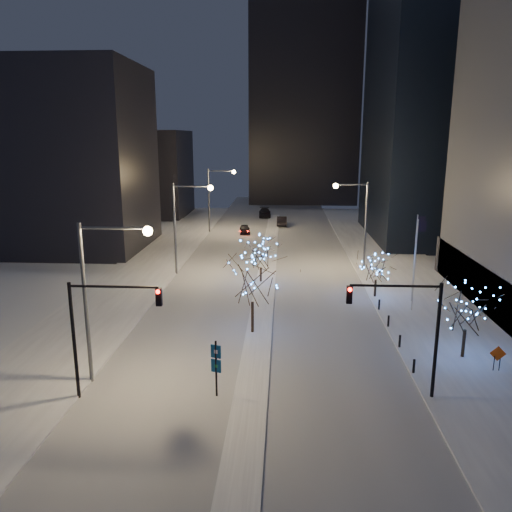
# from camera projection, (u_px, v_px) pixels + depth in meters

# --- Properties ---
(ground) EXTENTS (160.00, 160.00, 0.00)m
(ground) POSITION_uv_depth(u_px,v_px,m) (250.00, 402.00, 28.54)
(ground) COLOR white
(ground) RESTS_ON ground
(road) EXTENTS (20.00, 130.00, 0.02)m
(road) POSITION_uv_depth(u_px,v_px,m) (269.00, 258.00, 62.53)
(road) COLOR #B3B7C3
(road) RESTS_ON ground
(median) EXTENTS (2.00, 80.00, 0.15)m
(median) POSITION_uv_depth(u_px,v_px,m) (267.00, 268.00, 57.66)
(median) COLOR white
(median) RESTS_ON ground
(east_sidewalk) EXTENTS (10.00, 90.00, 0.15)m
(east_sidewalk) POSITION_uv_depth(u_px,v_px,m) (422.00, 297.00, 47.13)
(east_sidewalk) COLOR white
(east_sidewalk) RESTS_ON ground
(west_sidewalk) EXTENTS (8.00, 90.00, 0.15)m
(west_sidewalk) POSITION_uv_depth(u_px,v_px,m) (121.00, 292.00, 48.70)
(west_sidewalk) COLOR white
(west_sidewalk) RESTS_ON ground
(filler_west_near) EXTENTS (22.00, 18.00, 24.00)m
(filler_west_near) POSITION_uv_depth(u_px,v_px,m) (60.00, 159.00, 66.11)
(filler_west_near) COLOR black
(filler_west_near) RESTS_ON ground
(filler_west_far) EXTENTS (18.00, 16.00, 16.00)m
(filler_west_far) POSITION_uv_depth(u_px,v_px,m) (140.00, 173.00, 96.07)
(filler_west_far) COLOR black
(filler_west_far) RESTS_ON ground
(horizon_block) EXTENTS (24.00, 14.00, 42.00)m
(horizon_block) POSITION_uv_depth(u_px,v_px,m) (304.00, 109.00, 112.67)
(horizon_block) COLOR black
(horizon_block) RESTS_ON ground
(street_lamp_w_near) EXTENTS (4.40, 0.56, 10.00)m
(street_lamp_w_near) POSITION_uv_depth(u_px,v_px,m) (101.00, 281.00, 29.46)
(street_lamp_w_near) COLOR #595E66
(street_lamp_w_near) RESTS_ON ground
(street_lamp_w_mid) EXTENTS (4.40, 0.56, 10.00)m
(street_lamp_w_mid) POSITION_uv_depth(u_px,v_px,m) (184.00, 216.00, 53.73)
(street_lamp_w_mid) COLOR #595E66
(street_lamp_w_mid) RESTS_ON ground
(street_lamp_w_far) EXTENTS (4.40, 0.56, 10.00)m
(street_lamp_w_far) POSITION_uv_depth(u_px,v_px,m) (215.00, 191.00, 78.01)
(street_lamp_w_far) COLOR #595E66
(street_lamp_w_far) RESTS_ON ground
(street_lamp_east) EXTENTS (3.90, 0.56, 10.00)m
(street_lamp_east) POSITION_uv_depth(u_px,v_px,m) (358.00, 214.00, 55.63)
(street_lamp_east) COLOR #595E66
(street_lamp_east) RESTS_ON ground
(traffic_signal_west) EXTENTS (5.26, 0.43, 7.00)m
(traffic_signal_west) POSITION_uv_depth(u_px,v_px,m) (99.00, 321.00, 27.89)
(traffic_signal_west) COLOR black
(traffic_signal_west) RESTS_ON ground
(traffic_signal_east) EXTENTS (5.26, 0.43, 7.00)m
(traffic_signal_east) POSITION_uv_depth(u_px,v_px,m) (410.00, 321.00, 27.92)
(traffic_signal_east) COLOR black
(traffic_signal_east) RESTS_ON ground
(flagpoles) EXTENTS (1.35, 2.60, 8.00)m
(flagpoles) POSITION_uv_depth(u_px,v_px,m) (416.00, 255.00, 43.45)
(flagpoles) COLOR silver
(flagpoles) RESTS_ON east_sidewalk
(bollards) EXTENTS (0.16, 12.16, 0.90)m
(bollards) POSITION_uv_depth(u_px,v_px,m) (394.00, 331.00, 37.56)
(bollards) COLOR black
(bollards) RESTS_ON east_sidewalk
(car_near) EXTENTS (2.03, 4.09, 1.34)m
(car_near) POSITION_uv_depth(u_px,v_px,m) (245.00, 229.00, 78.54)
(car_near) COLOR black
(car_near) RESTS_ON ground
(car_mid) EXTENTS (1.68, 4.78, 1.57)m
(car_mid) POSITION_uv_depth(u_px,v_px,m) (282.00, 221.00, 85.50)
(car_mid) COLOR black
(car_mid) RESTS_ON ground
(car_far) EXTENTS (2.48, 5.52, 1.57)m
(car_far) POSITION_uv_depth(u_px,v_px,m) (265.00, 213.00, 94.64)
(car_far) COLOR black
(car_far) RESTS_ON ground
(holiday_tree_median_near) EXTENTS (6.49, 6.49, 6.88)m
(holiday_tree_median_near) POSITION_uv_depth(u_px,v_px,m) (252.00, 276.00, 37.49)
(holiday_tree_median_near) COLOR black
(holiday_tree_median_near) RESTS_ON median
(holiday_tree_median_far) EXTENTS (4.77, 4.77, 4.76)m
(holiday_tree_median_far) POSITION_uv_depth(u_px,v_px,m) (261.00, 254.00, 51.29)
(holiday_tree_median_far) COLOR black
(holiday_tree_median_far) RESTS_ON median
(holiday_tree_plaza_near) EXTENTS (5.14, 5.14, 5.31)m
(holiday_tree_plaza_near) POSITION_uv_depth(u_px,v_px,m) (467.00, 308.00, 33.39)
(holiday_tree_plaza_near) COLOR black
(holiday_tree_plaza_near) RESTS_ON east_sidewalk
(holiday_tree_plaza_far) EXTENTS (3.55, 3.55, 4.41)m
(holiday_tree_plaza_far) POSITION_uv_depth(u_px,v_px,m) (376.00, 267.00, 46.45)
(holiday_tree_plaza_far) COLOR black
(holiday_tree_plaza_far) RESTS_ON east_sidewalk
(wayfinding_sign) EXTENTS (0.61, 0.27, 3.47)m
(wayfinding_sign) POSITION_uv_depth(u_px,v_px,m) (216.00, 363.00, 28.75)
(wayfinding_sign) COLOR black
(wayfinding_sign) RESTS_ON ground
(construction_sign) EXTENTS (1.02, 0.12, 1.69)m
(construction_sign) POSITION_uv_depth(u_px,v_px,m) (498.00, 356.00, 31.89)
(construction_sign) COLOR black
(construction_sign) RESTS_ON east_sidewalk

